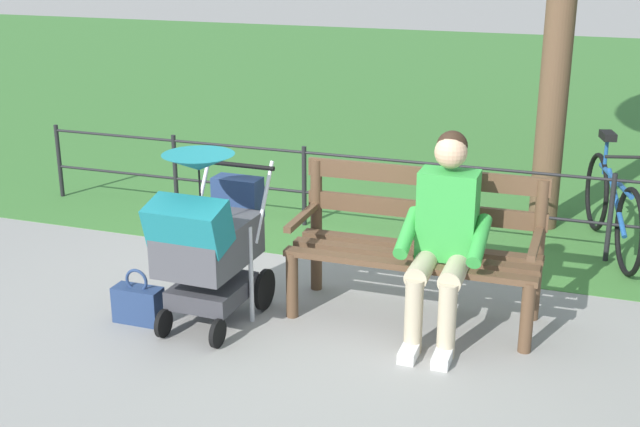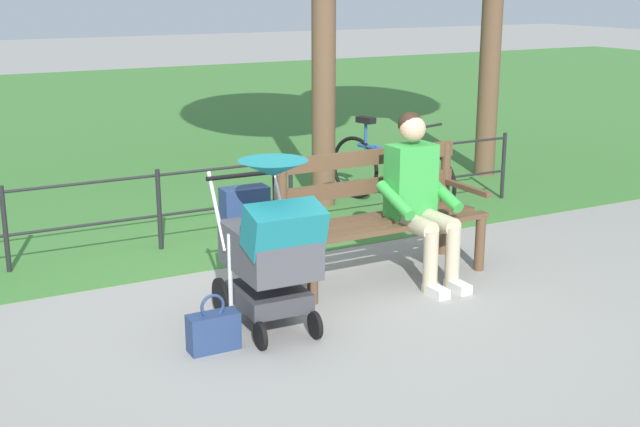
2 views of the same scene
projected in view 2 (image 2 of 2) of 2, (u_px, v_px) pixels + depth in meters
The scene contains 8 objects.
ground_plane at pixel (307, 293), 6.24m from camera, with size 60.00×60.00×0.00m, color gray.
grass_lawn at pixel (59, 122), 13.72m from camera, with size 40.00×16.00×0.01m, color #3D7533.
park_bench at pixel (379, 209), 6.51m from camera, with size 1.61×0.62×0.96m.
person_on_bench at pixel (419, 193), 6.38m from camera, with size 0.53×0.74×1.28m.
stroller at pixel (270, 243), 5.44m from camera, with size 0.52×0.90×1.15m.
handbag at pixel (213, 331), 5.24m from camera, with size 0.32×0.14×0.37m.
park_fence at pixel (227, 194), 7.42m from camera, with size 6.25×0.04×0.70m.
bicycle at pixel (390, 172), 8.51m from camera, with size 0.57×1.61×0.89m.
Camera 2 is at (2.67, 5.21, 2.22)m, focal length 47.46 mm.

